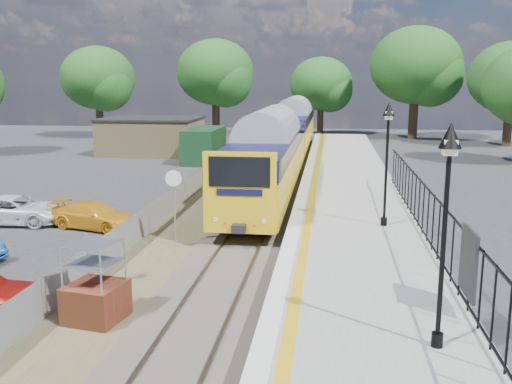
% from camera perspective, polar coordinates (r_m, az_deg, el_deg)
% --- Properties ---
extents(ground, '(120.00, 120.00, 0.00)m').
position_cam_1_polar(ground, '(16.84, -4.20, -10.82)').
color(ground, '#2D2D30').
rests_on(ground, ground).
extents(track_bed, '(5.90, 80.00, 0.29)m').
position_cam_1_polar(track_bed, '(25.98, -0.94, -2.65)').
color(track_bed, '#473F38').
rests_on(track_bed, ground).
extents(platform, '(5.00, 70.00, 0.90)m').
position_cam_1_polar(platform, '(24.02, 9.58, -3.07)').
color(platform, gray).
rests_on(platform, ground).
extents(platform_edge, '(0.90, 70.00, 0.01)m').
position_cam_1_polar(platform_edge, '(23.92, 4.67, -1.89)').
color(platform_edge, silver).
rests_on(platform_edge, platform).
extents(victorian_lamp_south, '(0.44, 0.44, 4.60)m').
position_cam_1_polar(victorian_lamp_south, '(11.68, 18.59, 0.74)').
color(victorian_lamp_south, black).
rests_on(victorian_lamp_south, platform).
extents(victorian_lamp_north, '(0.44, 0.44, 4.60)m').
position_cam_1_polar(victorian_lamp_north, '(21.48, 13.04, 5.55)').
color(victorian_lamp_north, black).
rests_on(victorian_lamp_north, platform).
extents(palisade_fence, '(0.12, 26.00, 2.00)m').
position_cam_1_polar(palisade_fence, '(18.38, 17.68, -3.41)').
color(palisade_fence, black).
rests_on(palisade_fence, platform).
extents(wire_fence, '(0.06, 52.00, 1.20)m').
position_cam_1_polar(wire_fence, '(28.84, -7.61, -0.32)').
color(wire_fence, '#999EA3').
rests_on(wire_fence, ground).
extents(outbuilding, '(10.80, 10.10, 3.12)m').
position_cam_1_polar(outbuilding, '(48.82, -9.45, 5.41)').
color(outbuilding, tan).
rests_on(outbuilding, ground).
extents(tree_line, '(56.80, 43.80, 11.88)m').
position_cam_1_polar(tree_line, '(57.31, 5.74, 11.42)').
color(tree_line, '#332319').
rests_on(tree_line, ground).
extents(train, '(2.82, 40.83, 3.51)m').
position_cam_1_polar(train, '(40.79, 2.90, 5.59)').
color(train, gold).
rests_on(train, ground).
extents(brick_plinth, '(1.59, 1.59, 2.20)m').
position_cam_1_polar(brick_plinth, '(15.65, -15.79, -8.83)').
color(brick_plinth, brown).
rests_on(brick_plinth, ground).
extents(speed_sign, '(0.60, 0.19, 3.02)m').
position_cam_1_polar(speed_sign, '(21.41, -8.19, -0.30)').
color(speed_sign, '#999EA3').
rests_on(speed_sign, ground).
extents(car_yellow, '(4.15, 2.52, 1.12)m').
position_cam_1_polar(car_yellow, '(25.44, -15.89, -2.29)').
color(car_yellow, gold).
rests_on(car_yellow, ground).
extents(car_white, '(4.59, 2.39, 1.23)m').
position_cam_1_polar(car_white, '(27.44, -22.96, -1.68)').
color(car_white, white).
rests_on(car_white, ground).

